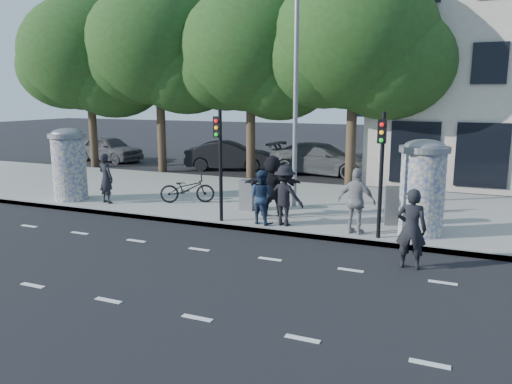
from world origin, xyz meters
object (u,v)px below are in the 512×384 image
at_px(ped_b, 106,178).
at_px(car_left, 109,149).
at_px(ad_column_left, 69,163).
at_px(cabinet_left, 248,195).
at_px(ad_column_right, 422,185).
at_px(traffic_pole_far, 381,162).
at_px(car_mid, 229,156).
at_px(car_right, 321,159).
at_px(street_lamp, 295,70).
at_px(ped_e, 357,201).
at_px(man_road, 411,229).
at_px(ped_c, 262,197).
at_px(ped_d, 285,196).
at_px(cabinet_right, 394,206).
at_px(traffic_pole_near, 220,154).
at_px(bicycle, 187,189).
at_px(ped_f, 272,186).

bearing_deg(ped_b, car_left, -35.19).
relative_size(ad_column_left, cabinet_left, 2.60).
height_order(ad_column_right, traffic_pole_far, traffic_pole_far).
bearing_deg(traffic_pole_far, car_mid, 132.31).
height_order(car_mid, car_right, car_right).
distance_m(ad_column_left, street_lamp, 8.90).
bearing_deg(ad_column_right, ped_b, -179.17).
xyz_separation_m(cabinet_left, car_right, (-0.10, 9.41, 0.13)).
xyz_separation_m(ped_e, man_road, (1.68, -1.92, -0.13)).
xyz_separation_m(ad_column_left, ped_c, (7.88, -0.48, -0.57)).
distance_m(ped_b, ped_d, 6.98).
relative_size(cabinet_right, car_mid, 0.25).
bearing_deg(ped_b, car_right, -99.87).
xyz_separation_m(ad_column_left, traffic_pole_near, (6.60, -0.71, 0.69)).
xyz_separation_m(ad_column_left, ped_d, (8.59, -0.39, -0.49)).
height_order(ped_e, bicycle, ped_e).
relative_size(traffic_pole_far, ped_f, 1.73).
distance_m(ad_column_right, traffic_pole_far, 1.52).
xyz_separation_m(ad_column_right, car_mid, (-10.78, 9.83, -0.77)).
height_order(ad_column_left, ped_d, ad_column_left).
bearing_deg(car_right, ped_f, -168.93).
bearing_deg(ped_b, ad_column_right, -163.30).
bearing_deg(ad_column_right, ped_e, -157.64).
relative_size(ped_f, bicycle, 1.01).
xyz_separation_m(ad_column_left, ped_b, (1.62, 0.04, -0.49)).
bearing_deg(man_road, ped_d, -27.75).
relative_size(ped_e, man_road, 0.98).
height_order(bicycle, car_left, car_left).
bearing_deg(car_left, traffic_pole_near, -120.19).
bearing_deg(street_lamp, cabinet_left, -138.93).
bearing_deg(street_lamp, car_mid, 128.91).
distance_m(ped_c, car_left, 18.15).
height_order(ped_f, car_mid, ped_f).
distance_m(ped_f, car_left, 17.48).
bearing_deg(ad_column_right, ped_c, -171.45).
xyz_separation_m(traffic_pole_near, car_right, (0.03, 11.15, -1.44)).
bearing_deg(traffic_pole_near, cabinet_left, 85.52).
distance_m(traffic_pole_near, street_lamp, 4.07).
xyz_separation_m(ped_d, car_mid, (-6.96, 10.42, -0.28)).
bearing_deg(bicycle, street_lamp, -103.85).
relative_size(traffic_pole_near, traffic_pole_far, 1.00).
distance_m(street_lamp, man_road, 7.41).
distance_m(ad_column_left, cabinet_right, 11.64).
relative_size(street_lamp, car_right, 1.47).
distance_m(ped_b, bicycle, 2.92).
height_order(traffic_pole_far, ped_c, traffic_pole_far).
height_order(traffic_pole_far, ped_f, traffic_pole_far).
bearing_deg(cabinet_left, ped_b, -169.07).
relative_size(ped_b, ped_f, 0.91).
xyz_separation_m(ad_column_left, man_road, (12.42, -2.40, -0.59)).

